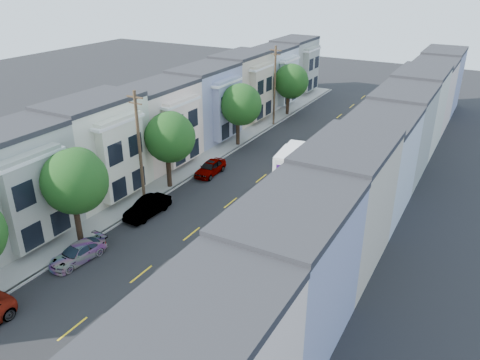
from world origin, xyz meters
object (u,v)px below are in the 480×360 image
(parked_right_d, at_px, (356,135))
(tree_e, at_px, (291,81))
(parked_left_c, at_px, (147,207))
(tree_far_r, at_px, (380,110))
(tree_c, at_px, (169,137))
(lead_sedan, at_px, (320,149))
(tree_b, at_px, (74,181))
(parked_right_a, at_px, (195,295))
(utility_pole_near, at_px, (140,150))
(fedex_truck, at_px, (293,161))
(utility_pole_far, at_px, (275,86))
(parked_right_b, at_px, (222,268))
(tree_d, at_px, (240,105))
(parked_left_d, at_px, (210,168))
(parked_left_b, at_px, (78,253))
(parked_right_c, at_px, (335,156))

(parked_right_d, bearing_deg, tree_e, 155.85)
(parked_left_c, bearing_deg, tree_far_r, 69.41)
(tree_c, height_order, lead_sedan, tree_c)
(tree_b, relative_size, parked_left_c, 1.69)
(parked_right_a, bearing_deg, parked_left_c, 141.63)
(tree_c, relative_size, parked_left_c, 1.66)
(tree_c, relative_size, utility_pole_near, 0.73)
(fedex_truck, relative_size, lead_sedan, 1.35)
(utility_pole_far, xyz_separation_m, parked_right_a, (11.20, -34.68, -4.49))
(tree_e, xyz_separation_m, parked_left_c, (1.40, -32.38, -4.02))
(fedex_truck, relative_size, parked_right_b, 1.59)
(tree_d, bearing_deg, lead_sedan, 11.25)
(tree_c, bearing_deg, parked_left_d, 72.47)
(tree_b, distance_m, tree_d, 24.10)
(fedex_truck, bearing_deg, parked_left_c, -125.52)
(tree_c, relative_size, tree_d, 1.01)
(tree_c, xyz_separation_m, parked_left_c, (1.40, -5.26, -4.30))
(lead_sedan, height_order, parked_left_c, parked_left_c)
(lead_sedan, height_order, parked_left_d, lead_sedan)
(tree_far_r, height_order, parked_right_d, tree_far_r)
(lead_sedan, bearing_deg, parked_left_b, -102.17)
(tree_b, height_order, parked_right_c, tree_b)
(tree_e, height_order, tree_far_r, tree_e)
(parked_left_b, height_order, parked_right_a, parked_right_a)
(parked_right_a, bearing_deg, parked_right_d, 88.69)
(utility_pole_far, distance_m, parked_right_b, 33.71)
(parked_right_a, bearing_deg, parked_right_c, 88.69)
(utility_pole_near, height_order, parked_left_b, utility_pole_near)
(tree_far_r, distance_m, parked_right_d, 3.90)
(parked_left_d, relative_size, parked_right_c, 1.00)
(parked_right_b, bearing_deg, tree_e, 111.37)
(parked_left_b, bearing_deg, tree_far_r, 77.39)
(parked_left_d, xyz_separation_m, parked_right_a, (9.80, -17.10, -0.05))
(parked_left_b, xyz_separation_m, parked_right_b, (9.80, 3.40, 0.00))
(lead_sedan, bearing_deg, utility_pole_near, -112.41)
(parked_right_c, relative_size, parked_right_d, 0.81)
(tree_b, xyz_separation_m, parked_right_d, (11.20, 32.35, -4.38))
(tree_b, height_order, parked_right_d, tree_b)
(fedex_truck, xyz_separation_m, parked_left_b, (-7.27, -20.98, -0.97))
(lead_sedan, xyz_separation_m, parked_left_d, (-7.67, -10.42, -0.02))
(tree_c, height_order, parked_right_a, tree_c)
(lead_sedan, xyz_separation_m, parked_right_c, (2.13, -1.27, -0.07))
(tree_c, bearing_deg, tree_far_r, 60.10)
(tree_c, bearing_deg, parked_right_b, -40.18)
(tree_b, xyz_separation_m, parked_right_a, (11.20, -1.62, -4.48))
(parked_right_a, bearing_deg, fedex_truck, 95.63)
(utility_pole_near, xyz_separation_m, parked_left_c, (1.40, -1.28, -4.41))
(parked_right_b, xyz_separation_m, parked_right_c, (0.00, 23.04, 0.04))
(tree_e, height_order, parked_right_a, tree_e)
(tree_e, distance_m, fedex_truck, 21.13)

